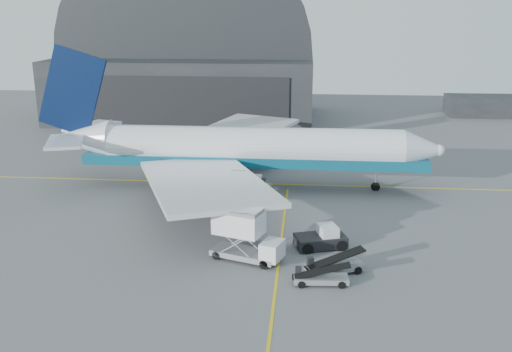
# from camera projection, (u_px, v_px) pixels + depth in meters

# --- Properties ---
(ground) EXTENTS (200.00, 200.00, 0.00)m
(ground) POSITION_uv_depth(u_px,v_px,m) (280.00, 249.00, 52.17)
(ground) COLOR #565659
(ground) RESTS_ON ground
(taxi_lines) EXTENTS (80.00, 42.12, 0.02)m
(taxi_lines) POSITION_uv_depth(u_px,v_px,m) (286.00, 203.00, 64.28)
(taxi_lines) COLOR gold
(taxi_lines) RESTS_ON ground
(hangar) EXTENTS (50.00, 28.30, 28.00)m
(hangar) POSITION_uv_depth(u_px,v_px,m) (187.00, 69.00, 113.46)
(hangar) COLOR black
(hangar) RESTS_ON ground
(distant_bldg_a) EXTENTS (14.00, 8.00, 4.00)m
(distant_bldg_a) POSITION_uv_depth(u_px,v_px,m) (481.00, 115.00, 117.72)
(distant_bldg_a) COLOR black
(distant_bldg_a) RESTS_ON ground
(airliner) EXTENTS (49.28, 47.78, 17.29)m
(airliner) POSITION_uv_depth(u_px,v_px,m) (238.00, 148.00, 69.14)
(airliner) COLOR white
(airliner) RESTS_ON ground
(catering_truck) EXTENTS (6.72, 4.28, 4.34)m
(catering_truck) POSITION_uv_depth(u_px,v_px,m) (244.00, 236.00, 49.36)
(catering_truck) COLOR gray
(catering_truck) RESTS_ON ground
(pushback_tug) EXTENTS (5.10, 3.83, 2.10)m
(pushback_tug) POSITION_uv_depth(u_px,v_px,m) (322.00, 239.00, 52.35)
(pushback_tug) COLOR black
(pushback_tug) RESTS_ON ground
(belt_loader_a) EXTENTS (5.16, 3.26, 1.95)m
(belt_loader_a) POSITION_uv_depth(u_px,v_px,m) (334.00, 266.00, 47.28)
(belt_loader_a) COLOR gray
(belt_loader_a) RESTS_ON ground
(belt_loader_b) EXTENTS (4.67, 1.89, 1.76)m
(belt_loader_b) POSITION_uv_depth(u_px,v_px,m) (320.00, 278.00, 45.34)
(belt_loader_b) COLOR gray
(belt_loader_b) RESTS_ON ground
(traffic_cone) EXTENTS (0.36, 0.36, 0.52)m
(traffic_cone) POSITION_uv_depth(u_px,v_px,m) (249.00, 238.00, 54.08)
(traffic_cone) COLOR #FF3F08
(traffic_cone) RESTS_ON ground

